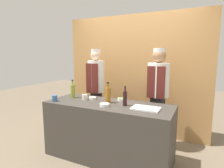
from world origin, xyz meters
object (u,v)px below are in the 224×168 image
sauce_bowl_white (93,98)px  bottle_amber (108,95)px  bottle_oil (73,91)px  sauce_bowl_purple (105,105)px  cup_cream (85,97)px  sauce_bowl_green (122,99)px  chef_right (158,95)px  chef_left (96,89)px  cup_blue (55,98)px  cutting_board (146,108)px  bottle_wine (125,98)px

sauce_bowl_white → bottle_amber: bottle_amber is taller
bottle_oil → bottle_amber: (0.70, -0.04, 0.00)m
sauce_bowl_purple → sauce_bowl_white: same height
sauce_bowl_purple → cup_cream: bearing=157.2°
sauce_bowl_green → chef_right: size_ratio=0.07×
bottle_oil → chef_left: bearing=79.1°
sauce_bowl_purple → bottle_amber: bottle_amber is taller
bottle_amber → cup_blue: size_ratio=3.34×
sauce_bowl_purple → bottle_amber: bearing=103.5°
bottle_oil → bottle_amber: 0.70m
sauce_bowl_purple → cup_cream: size_ratio=1.60×
cup_cream → bottle_amber: bearing=-0.3°
chef_left → bottle_oil: bearing=-100.9°
cutting_board → cup_cream: size_ratio=4.26×
sauce_bowl_purple → cup_cream: cup_cream is taller
sauce_bowl_green → cup_cream: size_ratio=1.46×
cutting_board → bottle_wine: 0.34m
bottle_oil → cup_cream: bearing=-8.4°
chef_right → sauce_bowl_purple: bearing=-124.7°
sauce_bowl_white → bottle_amber: size_ratio=0.36×
bottle_wine → chef_right: chef_right is taller
cup_blue → chef_left: 0.95m
cup_cream → cutting_board: bearing=-4.4°
sauce_bowl_purple → cup_blue: size_ratio=1.46×
bottle_amber → sauce_bowl_purple: bearing=-76.5°
cup_blue → bottle_oil: bearing=71.9°
sauce_bowl_green → bottle_wine: bottle_wine is taller
sauce_bowl_green → chef_right: 0.65m
sauce_bowl_white → sauce_bowl_green: bearing=14.0°
sauce_bowl_green → sauce_bowl_purple: sauce_bowl_green is taller
cup_cream → bottle_wine: bearing=-3.4°
chef_right → bottle_wine: bearing=-115.8°
sauce_bowl_green → sauce_bowl_white: (-0.47, -0.12, -0.00)m
cup_cream → chef_right: (1.06, 0.63, 0.01)m
cutting_board → bottle_oil: size_ratio=1.21×
sauce_bowl_green → chef_left: (-0.73, 0.43, 0.04)m
bottle_oil → chef_right: bearing=24.0°
cutting_board → bottle_amber: (-0.62, 0.08, 0.12)m
sauce_bowl_purple → sauce_bowl_white: (-0.38, 0.29, -0.00)m
sauce_bowl_white → bottle_oil: 0.38m
sauce_bowl_white → bottle_amber: bearing=-14.8°
cutting_board → bottle_wine: size_ratio=1.29×
cutting_board → sauce_bowl_purple: bearing=-168.1°
sauce_bowl_green → chef_left: 0.84m
cup_blue → cup_cream: size_ratio=1.09×
sauce_bowl_green → cutting_board: (0.48, -0.28, -0.01)m
sauce_bowl_white → chef_left: bearing=115.1°
bottle_oil → cup_blue: (-0.11, -0.33, -0.07)m
bottle_oil → cup_cream: bottle_oil is taller
cutting_board → sauce_bowl_green: bearing=149.5°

